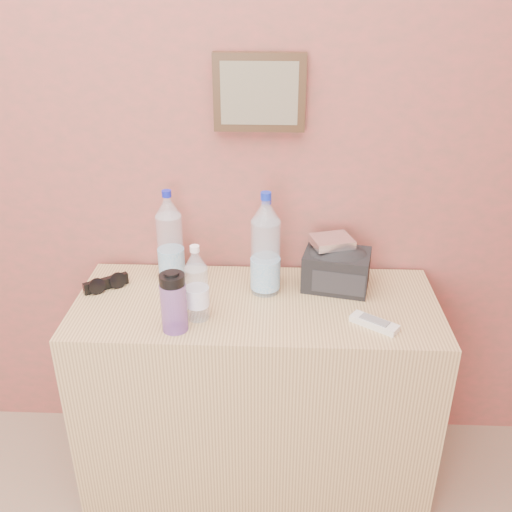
# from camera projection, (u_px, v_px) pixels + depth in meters

# --- Properties ---
(picture_frame) EXTENTS (0.30, 0.03, 0.25)m
(picture_frame) POSITION_uv_depth(u_px,v_px,m) (259.00, 93.00, 1.84)
(picture_frame) COLOR #382311
(picture_frame) RESTS_ON room_shell
(dresser) EXTENTS (1.22, 0.51, 0.76)m
(dresser) POSITION_uv_depth(u_px,v_px,m) (256.00, 392.00, 2.07)
(dresser) COLOR tan
(dresser) RESTS_ON ground
(pet_large_a) EXTENTS (0.09, 0.09, 0.33)m
(pet_large_a) POSITION_uv_depth(u_px,v_px,m) (170.00, 241.00, 1.99)
(pet_large_a) COLOR silver
(pet_large_a) RESTS_ON dresser
(pet_large_b) EXTENTS (0.09, 0.09, 0.33)m
(pet_large_b) POSITION_uv_depth(u_px,v_px,m) (266.00, 248.00, 1.94)
(pet_large_b) COLOR white
(pet_large_b) RESTS_ON dresser
(pet_large_c) EXTENTS (0.10, 0.10, 0.36)m
(pet_large_c) POSITION_uv_depth(u_px,v_px,m) (266.00, 249.00, 1.90)
(pet_large_c) COLOR white
(pet_large_c) RESTS_ON dresser
(pet_small) EXTENTS (0.07, 0.07, 0.25)m
(pet_small) POSITION_uv_depth(u_px,v_px,m) (197.00, 287.00, 1.77)
(pet_small) COLOR silver
(pet_small) RESTS_ON dresser
(nalgene_bottle) EXTENTS (0.08, 0.08, 0.20)m
(nalgene_bottle) POSITION_uv_depth(u_px,v_px,m) (174.00, 302.00, 1.72)
(nalgene_bottle) COLOR #7748A8
(nalgene_bottle) RESTS_ON dresser
(sunglasses) EXTENTS (0.16, 0.14, 0.04)m
(sunglasses) POSITION_uv_depth(u_px,v_px,m) (106.00, 283.00, 1.98)
(sunglasses) COLOR black
(sunglasses) RESTS_ON dresser
(ac_remote) EXTENTS (0.15, 0.13, 0.02)m
(ac_remote) POSITION_uv_depth(u_px,v_px,m) (374.00, 323.00, 1.77)
(ac_remote) COLOR silver
(ac_remote) RESTS_ON dresser
(toiletry_bag) EXTENTS (0.25, 0.20, 0.15)m
(toiletry_bag) POSITION_uv_depth(u_px,v_px,m) (337.00, 268.00, 1.96)
(toiletry_bag) COLOR black
(toiletry_bag) RESTS_ON dresser
(foil_packet) EXTENTS (0.16, 0.14, 0.03)m
(foil_packet) POSITION_uv_depth(u_px,v_px,m) (332.00, 241.00, 1.95)
(foil_packet) COLOR silver
(foil_packet) RESTS_ON toiletry_bag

